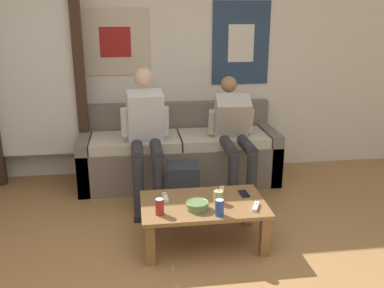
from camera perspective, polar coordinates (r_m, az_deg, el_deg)
wall_back at (r=4.74m, az=-3.67°, el=11.31°), size 10.00×0.07×2.55m
door_frame at (r=4.63m, az=-20.39°, el=9.12°), size 1.00×0.10×2.15m
couch at (r=4.61m, az=-1.75°, el=-1.39°), size 2.08×0.72×0.81m
coffee_table at (r=3.40m, az=1.52°, el=-8.76°), size 0.97×0.60×0.35m
person_seated_adult at (r=4.11m, az=-6.20°, el=1.81°), size 0.47×0.85×1.26m
person_seated_teen at (r=4.27m, az=5.64°, el=1.68°), size 0.47×0.94×1.14m
backpack at (r=3.97m, az=-1.21°, el=-5.96°), size 0.31×0.29×0.44m
ceramic_bowl at (r=3.25m, az=0.74°, el=-8.14°), size 0.17×0.17×0.06m
pillar_candle at (r=3.35m, az=3.54°, el=-7.07°), size 0.07×0.07×0.11m
drink_can_blue at (r=3.16m, az=3.68°, el=-8.47°), size 0.07×0.07×0.12m
drink_can_red at (r=3.18m, az=-4.34°, el=-8.34°), size 0.07×0.07×0.12m
game_controller_near_left at (r=3.56m, az=3.98°, el=-6.22°), size 0.07×0.15×0.03m
game_controller_near_right at (r=3.44m, az=-3.58°, el=-7.09°), size 0.04×0.15×0.03m
game_controller_far_center at (r=3.32m, az=8.50°, el=-8.27°), size 0.09×0.15×0.03m
cell_phone at (r=3.54m, az=6.94°, el=-6.59°), size 0.07×0.14×0.01m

